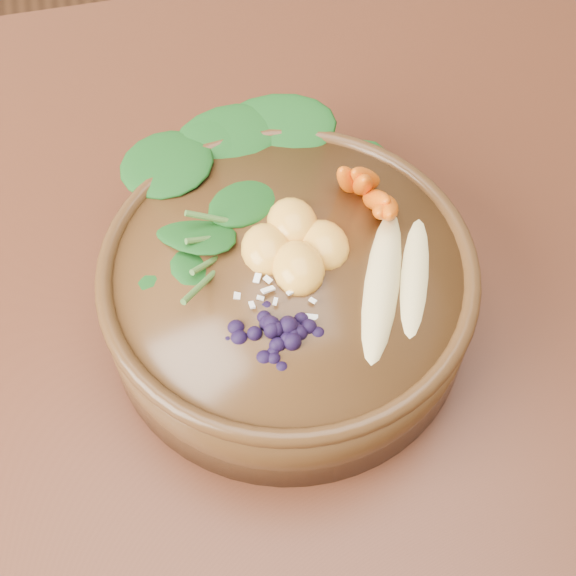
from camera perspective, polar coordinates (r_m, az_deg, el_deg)
The scene contains 9 objects.
ground at distance 1.43m, azimuth 3.06°, elevation -16.16°, with size 4.00×4.00×0.00m, color #381E0F.
dining_table at distance 0.83m, azimuth 5.08°, elevation -2.17°, with size 1.60×0.90×0.75m.
stoneware_bowl at distance 0.68m, azimuth -0.00°, elevation -0.47°, with size 0.31×0.31×0.08m, color #4B2D13.
kale_heap at distance 0.67m, azimuth -2.94°, elevation 7.73°, with size 0.20×0.18×0.05m, color #124A12, non-canonical shape.
carrot_cluster at distance 0.66m, azimuth 6.22°, elevation 8.68°, with size 0.06×0.06×0.09m, color #DD5D0A, non-canonical shape.
banana_halves at distance 0.63m, azimuth 8.00°, elevation 1.33°, with size 0.12×0.16×0.03m.
mandarin_cluster at distance 0.64m, azimuth 0.53°, elevation 3.77°, with size 0.09×0.10×0.03m, color gold, non-canonical shape.
blueberry_pile at distance 0.59m, azimuth -0.92°, elevation -2.23°, with size 0.14×0.11×0.04m, color black, non-canonical shape.
coconut_flakes at distance 0.63m, azimuth -0.19°, elevation 0.21°, with size 0.10×0.07×0.01m, color white, non-canonical shape.
Camera 1 is at (-0.17, -0.41, 1.36)m, focal length 50.00 mm.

